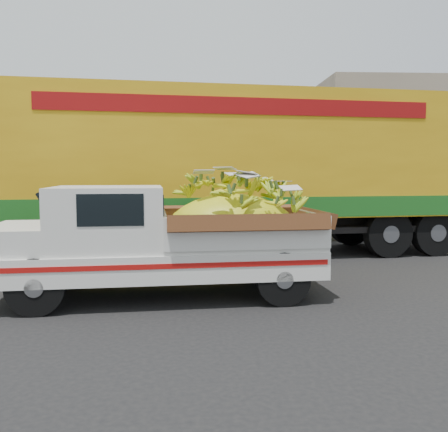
{
  "coord_description": "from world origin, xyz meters",
  "views": [
    {
      "loc": [
        1.48,
        -7.05,
        1.96
      ],
      "look_at": [
        1.91,
        1.46,
        1.22
      ],
      "focal_mm": 40.0,
      "sensor_mm": 36.0,
      "label": 1
    }
  ],
  "objects": [
    {
      "name": "ground",
      "position": [
        0.0,
        0.0,
        0.0
      ],
      "size": [
        100.0,
        100.0,
        0.0
      ],
      "primitive_type": "plane",
      "color": "black",
      "rests_on": "ground"
    },
    {
      "name": "curb",
      "position": [
        0.0,
        7.17,
        0.07
      ],
      "size": [
        60.0,
        0.25,
        0.15
      ],
      "primitive_type": "cube",
      "color": "gray",
      "rests_on": "ground"
    },
    {
      "name": "sidewalk",
      "position": [
        0.0,
        9.27,
        0.07
      ],
      "size": [
        60.0,
        4.0,
        0.14
      ],
      "primitive_type": "cube",
      "color": "gray",
      "rests_on": "ground"
    },
    {
      "name": "pickup_truck",
      "position": [
        1.24,
        0.77,
        0.94
      ],
      "size": [
        5.14,
        2.3,
        1.75
      ],
      "rotation": [
        0.0,
        0.0,
        0.1
      ],
      "color": "black",
      "rests_on": "ground"
    },
    {
      "name": "semi_trailer",
      "position": [
        2.28,
        4.72,
        2.12
      ],
      "size": [
        12.06,
        4.14,
        3.8
      ],
      "rotation": [
        0.0,
        0.0,
        0.14
      ],
      "color": "black",
      "rests_on": "ground"
    }
  ]
}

